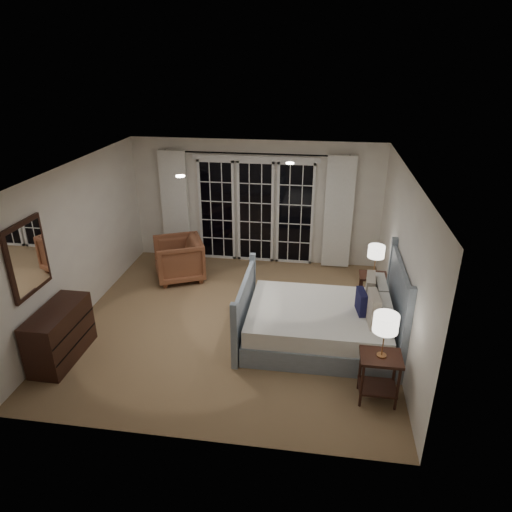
# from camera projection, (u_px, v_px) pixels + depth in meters

# --- Properties ---
(floor) EXTENTS (5.00, 5.00, 0.00)m
(floor) POSITION_uv_depth(u_px,v_px,m) (233.00, 322.00, 7.43)
(floor) COLOR olive
(floor) RESTS_ON ground
(ceiling) EXTENTS (5.00, 5.00, 0.00)m
(ceiling) POSITION_uv_depth(u_px,v_px,m) (230.00, 170.00, 6.41)
(ceiling) COLOR white
(ceiling) RESTS_ON wall_back
(wall_left) EXTENTS (0.02, 5.00, 2.50)m
(wall_left) POSITION_uv_depth(u_px,v_px,m) (78.00, 242.00, 7.25)
(wall_left) COLOR white
(wall_left) RESTS_ON floor
(wall_right) EXTENTS (0.02, 5.00, 2.50)m
(wall_right) POSITION_uv_depth(u_px,v_px,m) (402.00, 261.00, 6.59)
(wall_right) COLOR white
(wall_right) RESTS_ON floor
(wall_back) EXTENTS (5.00, 0.02, 2.50)m
(wall_back) POSITION_uv_depth(u_px,v_px,m) (256.00, 203.00, 9.18)
(wall_back) COLOR white
(wall_back) RESTS_ON floor
(wall_front) EXTENTS (5.00, 0.02, 2.50)m
(wall_front) POSITION_uv_depth(u_px,v_px,m) (185.00, 348.00, 4.66)
(wall_front) COLOR white
(wall_front) RESTS_ON floor
(french_doors) EXTENTS (2.50, 0.04, 2.20)m
(french_doors) POSITION_uv_depth(u_px,v_px,m) (255.00, 211.00, 9.20)
(french_doors) COLOR black
(french_doors) RESTS_ON wall_back
(curtain_rod) EXTENTS (3.50, 0.03, 0.03)m
(curtain_rod) POSITION_uv_depth(u_px,v_px,m) (255.00, 154.00, 8.68)
(curtain_rod) COLOR black
(curtain_rod) RESTS_ON wall_back
(curtain_left) EXTENTS (0.55, 0.10, 2.25)m
(curtain_left) POSITION_uv_depth(u_px,v_px,m) (175.00, 205.00, 9.33)
(curtain_left) COLOR white
(curtain_left) RESTS_ON curtain_rod
(curtain_right) EXTENTS (0.55, 0.10, 2.25)m
(curtain_right) POSITION_uv_depth(u_px,v_px,m) (338.00, 213.00, 8.89)
(curtain_right) COLOR white
(curtain_right) RESTS_ON curtain_rod
(downlight_a) EXTENTS (0.12, 0.12, 0.01)m
(downlight_a) POSITION_uv_depth(u_px,v_px,m) (290.00, 163.00, 6.85)
(downlight_a) COLOR white
(downlight_a) RESTS_ON ceiling
(downlight_b) EXTENTS (0.12, 0.12, 0.01)m
(downlight_b) POSITION_uv_depth(u_px,v_px,m) (180.00, 176.00, 6.13)
(downlight_b) COLOR white
(downlight_b) RESTS_ON ceiling
(bed) EXTENTS (2.27, 1.63, 1.32)m
(bed) POSITION_uv_depth(u_px,v_px,m) (322.00, 322.00, 6.80)
(bed) COLOR #868FA2
(bed) RESTS_ON floor
(nightstand_left) EXTENTS (0.50, 0.40, 0.66)m
(nightstand_left) POSITION_uv_depth(u_px,v_px,m) (379.00, 371.00, 5.60)
(nightstand_left) COLOR #331711
(nightstand_left) RESTS_ON floor
(nightstand_right) EXTENTS (0.46, 0.37, 0.60)m
(nightstand_right) POSITION_uv_depth(u_px,v_px,m) (372.00, 286.00, 7.74)
(nightstand_right) COLOR #331711
(nightstand_right) RESTS_ON floor
(lamp_left) EXTENTS (0.30, 0.30, 0.58)m
(lamp_left) POSITION_uv_depth(u_px,v_px,m) (386.00, 324.00, 5.32)
(lamp_left) COLOR #C0824C
(lamp_left) RESTS_ON nightstand_left
(lamp_right) EXTENTS (0.27, 0.27, 0.53)m
(lamp_right) POSITION_uv_depth(u_px,v_px,m) (376.00, 252.00, 7.48)
(lamp_right) COLOR #C0824C
(lamp_right) RESTS_ON nightstand_right
(armchair) EXTENTS (1.17, 1.16, 0.81)m
(armchair) POSITION_uv_depth(u_px,v_px,m) (179.00, 259.00, 8.71)
(armchair) COLOR brown
(armchair) RESTS_ON floor
(dresser) EXTENTS (0.47, 1.11, 0.79)m
(dresser) POSITION_uv_depth(u_px,v_px,m) (60.00, 334.00, 6.40)
(dresser) COLOR #331711
(dresser) RESTS_ON floor
(mirror) EXTENTS (0.05, 0.85, 1.00)m
(mirror) POSITION_uv_depth(u_px,v_px,m) (28.00, 258.00, 5.96)
(mirror) COLOR #331711
(mirror) RESTS_ON wall_left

